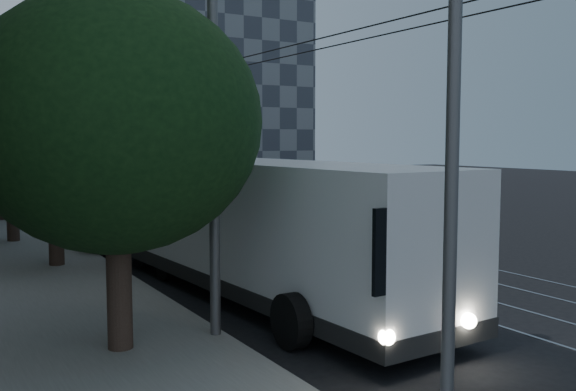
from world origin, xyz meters
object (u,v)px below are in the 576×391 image
Objects in this scene: trolleybus at (250,223)px; car_white_c at (24,192)px; streetlamp_near at (233,35)px; streetlamp_far at (7,91)px; pickup_silver at (116,223)px; car_white_d at (15,183)px; car_white_b at (70,199)px; car_white_a at (64,212)px.

trolleybus is 27.99m from car_white_c.
streetlamp_far reaches higher than streetlamp_near.
streetlamp_far is (-0.58, 28.11, 0.75)m from streetlamp_near.
pickup_silver reaches higher than car_white_d.
pickup_silver is 13.25m from streetlamp_near.
car_white_b is 1.36× the size of car_white_c.
streetlamp_near is (-1.06, -12.23, 4.98)m from pickup_silver.
streetlamp_far is (-1.07, -2.90, 5.88)m from car_white_c.
car_white_a is (-0.56, 6.62, -0.19)m from pickup_silver.
trolleybus is 2.24× the size of pickup_silver.
trolleybus is at bearing -71.58° from car_white_c.
car_white_a is 0.90× the size of car_white_c.
streetlamp_far reaches higher than car_white_c.
trolleybus is at bearing -91.88° from car_white_a.
car_white_a is at bearing -83.38° from streetlamp_far.
car_white_a is 19.74m from car_white_d.
car_white_d is at bearing 88.09° from trolleybus.
car_white_c is at bearing 113.81° from car_white_b.
car_white_b is (1.19, 4.42, 0.18)m from car_white_a.
pickup_silver is 11.06m from car_white_b.
car_white_a is at bearing 102.58° from pickup_silver.
trolleybus is 15.88m from car_white_a.
streetlamp_far is at bearing 89.67° from car_white_a.
car_white_a is 0.80× the size of car_white_d.
streetlamp_far is at bearing 92.20° from trolleybus.
streetlamp_near is at bearing -79.08° from car_white_b.
car_white_b is (-0.21, 20.20, -0.99)m from trolleybus.
streetlamp_near is (-1.89, -3.08, 4.01)m from trolleybus.
car_white_d is 0.41× the size of streetlamp_far.
car_white_b reaches higher than car_white_c.
trolleybus is 9.25m from pickup_silver.
car_white_b is at bearing -64.92° from streetlamp_far.
pickup_silver is 26.36m from car_white_d.
streetlamp_near is 0.87× the size of streetlamp_far.
trolleybus reaches higher than car_white_b.
car_white_d is (-0.11, 26.36, -0.04)m from pickup_silver.
pickup_silver reaches higher than car_white_b.
car_white_d is at bearing 102.15° from car_white_c.
car_white_b is at bearing -77.60° from car_white_d.
pickup_silver is 0.61× the size of streetlamp_near.
car_white_b reaches higher than car_white_a.
car_white_c is 31.43m from streetlamp_near.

